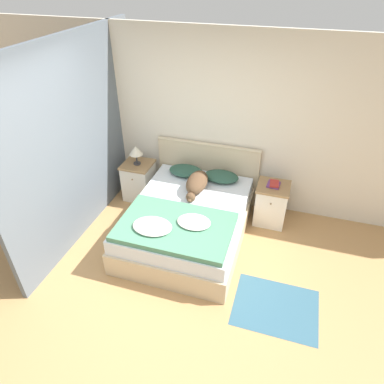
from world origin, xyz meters
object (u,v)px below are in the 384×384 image
at_px(pillow_right, 221,177).
at_px(table_lamp, 136,151).
at_px(nightstand_left, 139,180).
at_px(bed, 188,222).
at_px(nightstand_right, 271,204).
at_px(pillow_left, 186,171).
at_px(dog, 197,183).
at_px(book_stack, 274,184).

height_order(pillow_right, table_lamp, table_lamp).
bearing_deg(nightstand_left, bed, -33.76).
distance_m(nightstand_right, pillow_left, 1.34).
distance_m(bed, nightstand_right, 1.25).
bearing_deg(dog, bed, -90.52).
bearing_deg(nightstand_left, dog, -15.20).
xyz_separation_m(bed, nightstand_right, (1.04, 0.69, 0.05)).
relative_size(dog, book_stack, 3.59).
bearing_deg(pillow_left, table_lamp, -174.94).
xyz_separation_m(pillow_right, table_lamp, (-1.31, -0.07, 0.25)).
xyz_separation_m(pillow_left, dog, (0.28, -0.35, 0.05)).
relative_size(book_stack, table_lamp, 0.69).
bearing_deg(pillow_left, nightstand_right, -2.76).
height_order(dog, table_lamp, table_lamp).
bearing_deg(bed, nightstand_right, 33.76).
distance_m(bed, book_stack, 1.30).
bearing_deg(nightstand_right, book_stack, 112.93).
bearing_deg(dog, pillow_right, 52.05).
height_order(nightstand_right, table_lamp, table_lamp).
relative_size(nightstand_right, book_stack, 2.97).
bearing_deg(dog, nightstand_left, 164.80).
bearing_deg(book_stack, bed, -145.64).
bearing_deg(book_stack, table_lamp, -179.54).
bearing_deg(nightstand_right, bed, -146.24).
height_order(bed, dog, dog).
height_order(bed, nightstand_left, nightstand_left).
distance_m(nightstand_right, table_lamp, 2.14).
distance_m(pillow_left, pillow_right, 0.55).
bearing_deg(nightstand_left, nightstand_right, 0.00).
distance_m(book_stack, table_lamp, 2.08).
xyz_separation_m(pillow_left, pillow_right, (0.55, 0.00, 0.00)).
relative_size(nightstand_right, dog, 0.83).
bearing_deg(table_lamp, book_stack, 0.46).
bearing_deg(bed, pillow_right, 70.11).
bearing_deg(bed, table_lamp, 146.41).
relative_size(nightstand_left, pillow_right, 1.20).
bearing_deg(pillow_left, bed, -70.11).
height_order(pillow_right, dog, dog).
height_order(pillow_right, book_stack, book_stack).
bearing_deg(nightstand_right, table_lamp, -179.88).
relative_size(pillow_left, dog, 0.69).
bearing_deg(dog, pillow_left, 128.71).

